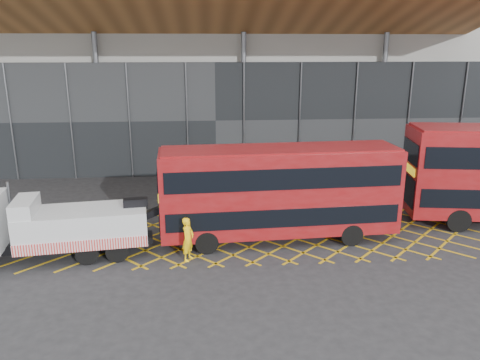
{
  "coord_description": "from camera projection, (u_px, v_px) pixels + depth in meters",
  "views": [
    {
      "loc": [
        1.27,
        -21.65,
        9.04
      ],
      "look_at": [
        3.0,
        1.5,
        2.4
      ],
      "focal_mm": 35.0,
      "sensor_mm": 36.0,
      "label": 1
    }
  ],
  "objects": [
    {
      "name": "ground_plane",
      "position": [
        182.0,
        236.0,
        23.16
      ],
      "size": [
        120.0,
        120.0,
        0.0
      ],
      "primitive_type": "plane",
      "color": "#252628"
    },
    {
      "name": "road_markings",
      "position": [
        278.0,
        233.0,
        23.5
      ],
      "size": [
        26.36,
        7.16,
        0.01
      ],
      "color": "gold",
      "rests_on": "ground_plane"
    },
    {
      "name": "construction_building",
      "position": [
        212.0,
        47.0,
        38.46
      ],
      "size": [
        55.0,
        23.97,
        18.0
      ],
      "color": "gray",
      "rests_on": "ground_plane"
    },
    {
      "name": "recovery_truck",
      "position": [
        44.0,
        225.0,
        20.29
      ],
      "size": [
        9.74,
        3.3,
        3.37
      ],
      "rotation": [
        0.0,
        0.0,
        0.13
      ],
      "color": "black",
      "rests_on": "ground_plane"
    },
    {
      "name": "bus_towed",
      "position": [
        279.0,
        190.0,
        22.08
      ],
      "size": [
        11.33,
        3.25,
        4.56
      ],
      "rotation": [
        0.0,
        0.0,
        0.06
      ],
      "color": "maroon",
      "rests_on": "ground_plane"
    },
    {
      "name": "worker",
      "position": [
        188.0,
        239.0,
        20.33
      ],
      "size": [
        0.73,
        0.85,
        1.96
      ],
      "primitive_type": "imported",
      "rotation": [
        0.0,
        0.0,
        1.14
      ],
      "color": "yellow",
      "rests_on": "ground_plane"
    }
  ]
}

